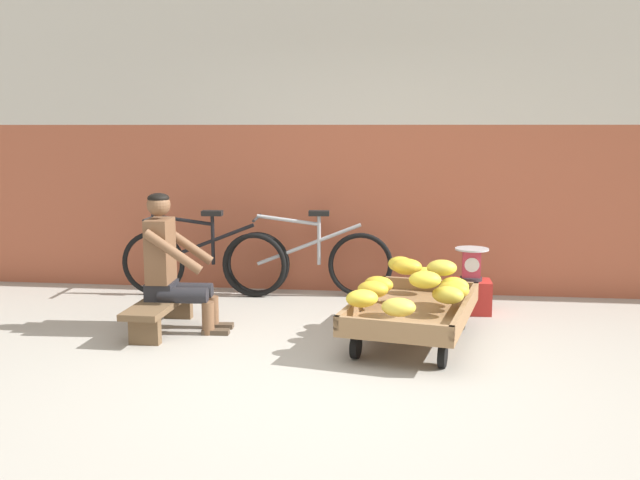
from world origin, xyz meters
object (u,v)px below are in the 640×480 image
Objects in this scene: banana_cart at (413,313)px; low_bench at (162,307)px; vendor_seated at (171,263)px; plastic_crate at (470,296)px; bicycle_far_left at (308,261)px; weighing_scale at (471,264)px; bicycle_near_left at (203,261)px.

low_bench is at bearing 177.21° from banana_cart.
vendor_seated is 2.67m from plastic_crate.
vendor_seated is at bearing 176.93° from banana_cart.
low_bench is 1.70m from bicycle_far_left.
weighing_scale is 1.61m from bicycle_far_left.
plastic_crate is (0.53, 0.98, -0.09)m from banana_cart.
plastic_crate is at bearing -7.64° from bicycle_near_left.
weighing_scale is 0.18× the size of bicycle_near_left.
bicycle_far_left is at bearing 54.75° from vendor_seated.
banana_cart is 0.95× the size of bicycle_far_left.
low_bench is at bearing -161.15° from weighing_scale.
low_bench is 2.73m from weighing_scale.
banana_cart is at bearing -118.20° from plastic_crate.
bicycle_far_left reaches higher than plastic_crate.
bicycle_far_left reaches higher than banana_cart.
vendor_seated is at bearing 3.46° from low_bench.
weighing_scale is at bearing 61.77° from banana_cart.
low_bench is at bearing -89.78° from bicycle_near_left.
bicycle_far_left is at bearing 163.21° from weighing_scale.
banana_cart is 1.11m from plastic_crate.
bicycle_near_left is at bearing -173.52° from bicycle_far_left.
bicycle_far_left is at bearing 163.25° from plastic_crate.
weighing_scale is at bearing -7.66° from bicycle_near_left.
vendor_seated is 0.69× the size of bicycle_far_left.
bicycle_near_left and bicycle_far_left have the same top height.
weighing_scale is 2.60m from bicycle_near_left.
plastic_crate is at bearing -16.75° from bicycle_far_left.
bicycle_near_left is at bearing 172.36° from plastic_crate.
weighing_scale reaches higher than plastic_crate.
low_bench is at bearing -176.54° from vendor_seated.
plastic_crate is at bearing 61.80° from banana_cart.
banana_cart is 1.77m from bicycle_far_left.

